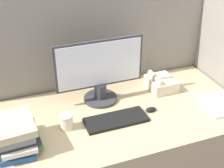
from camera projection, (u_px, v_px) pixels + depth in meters
cubicle_panel_rear at (97, 85)px, 2.36m from camera, size 2.04×0.04×1.43m
desk at (118, 157)px, 2.17m from camera, size 1.64×0.81×0.75m
monitor at (100, 73)px, 2.02m from camera, size 0.58×0.23×0.43m
keyboard at (116, 120)px, 1.91m from camera, size 0.39×0.16×0.02m
mouse at (151, 109)px, 1.99m from camera, size 0.07×0.04×0.03m
coffee_cup at (67, 122)px, 1.83m from camera, size 0.08×0.08×0.10m
book_stack at (15, 135)px, 1.67m from camera, size 0.25×0.31×0.17m
desk_telephone at (161, 83)px, 2.22m from camera, size 0.18×0.21×0.12m
paper_pile at (221, 104)px, 2.05m from camera, size 0.26×0.30×0.02m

